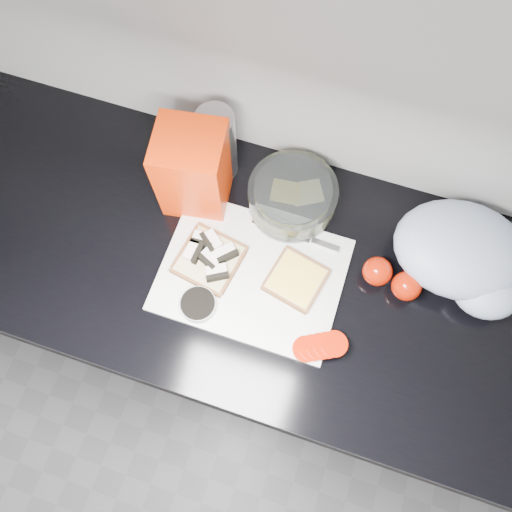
{
  "coord_description": "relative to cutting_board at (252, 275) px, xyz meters",
  "views": [
    {
      "loc": [
        0.02,
        0.84,
        1.97
      ],
      "look_at": [
        -0.1,
        1.2,
        0.95
      ],
      "focal_mm": 35.0,
      "sensor_mm": 36.0,
      "label": 1
    }
  ],
  "objects": [
    {
      "name": "steel_canister",
      "position": [
        -0.16,
        0.24,
        0.1
      ],
      "size": [
        0.08,
        0.08,
        0.2
      ],
      "primitive_type": "cylinder",
      "color": "silver",
      "rests_on": "countertop"
    },
    {
      "name": "bread_right",
      "position": [
        0.1,
        0.02,
        0.01
      ],
      "size": [
        0.14,
        0.14,
        0.02
      ],
      "rotation": [
        0.0,
        0.0,
        -0.22
      ],
      "color": "#C5B58B",
      "rests_on": "cutting_board"
    },
    {
      "name": "base_cabinet",
      "position": [
        0.1,
        0.03,
        -0.48
      ],
      "size": [
        3.5,
        0.6,
        0.86
      ],
      "primitive_type": "cube",
      "color": "black",
      "rests_on": "ground"
    },
    {
      "name": "grocery_bag",
      "position": [
        0.43,
        0.17,
        0.05
      ],
      "size": [
        0.31,
        0.26,
        0.13
      ],
      "rotation": [
        0.0,
        0.0,
        0.09
      ],
      "color": "#A9BBD1",
      "rests_on": "countertop"
    },
    {
      "name": "tomato_slices",
      "position": [
        0.19,
        -0.11,
        0.02
      ],
      "size": [
        0.12,
        0.1,
        0.02
      ],
      "rotation": [
        0.0,
        0.0,
        -0.02
      ],
      "color": "#B11904",
      "rests_on": "cutting_board"
    },
    {
      "name": "cutting_board",
      "position": [
        0.0,
        0.0,
        0.0
      ],
      "size": [
        0.4,
        0.3,
        0.01
      ],
      "primitive_type": "cube",
      "color": "silver",
      "rests_on": "countertop"
    },
    {
      "name": "whole_tomatoes",
      "position": [
        0.3,
        0.08,
        0.03
      ],
      "size": [
        0.13,
        0.08,
        0.07
      ],
      "rotation": [
        0.0,
        0.0,
        0.13
      ],
      "color": "#B11904",
      "rests_on": "countertop"
    },
    {
      "name": "knife",
      "position": [
        0.09,
        0.12,
        0.01
      ],
      "size": [
        0.21,
        0.03,
        0.01
      ],
      "rotation": [
        0.0,
        0.0,
        -0.05
      ],
      "color": "silver",
      "rests_on": "cutting_board"
    },
    {
      "name": "countertop",
      "position": [
        0.1,
        0.03,
        -0.03
      ],
      "size": [
        3.5,
        0.64,
        0.04
      ],
      "primitive_type": "cube",
      "color": "black",
      "rests_on": "base_cabinet"
    },
    {
      "name": "tub_lid",
      "position": [
        -0.06,
        0.09,
        -0.0
      ],
      "size": [
        0.1,
        0.1,
        0.01
      ],
      "primitive_type": "cylinder",
      "rotation": [
        0.0,
        0.0,
        -0.01
      ],
      "color": "white",
      "rests_on": "countertop"
    },
    {
      "name": "seed_tub",
      "position": [
        -0.09,
        -0.11,
        0.02
      ],
      "size": [
        0.08,
        0.08,
        0.04
      ],
      "color": "#A6ACAC",
      "rests_on": "countertop"
    },
    {
      "name": "bread_bag",
      "position": [
        -0.18,
        0.16,
        0.11
      ],
      "size": [
        0.16,
        0.15,
        0.23
      ],
      "primitive_type": "cube",
      "rotation": [
        0.0,
        0.0,
        0.15
      ],
      "color": "#FE2604",
      "rests_on": "countertop"
    },
    {
      "name": "bread_left",
      "position": [
        -0.1,
        0.0,
        0.02
      ],
      "size": [
        0.16,
        0.16,
        0.04
      ],
      "rotation": [
        0.0,
        0.0,
        -0.17
      ],
      "color": "#C5B58B",
      "rests_on": "cutting_board"
    },
    {
      "name": "glass_bowl",
      "position": [
        0.03,
        0.19,
        0.04
      ],
      "size": [
        0.2,
        0.2,
        0.08
      ],
      "rotation": [
        0.0,
        0.0,
        0.12
      ],
      "color": "silver",
      "rests_on": "countertop"
    }
  ]
}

